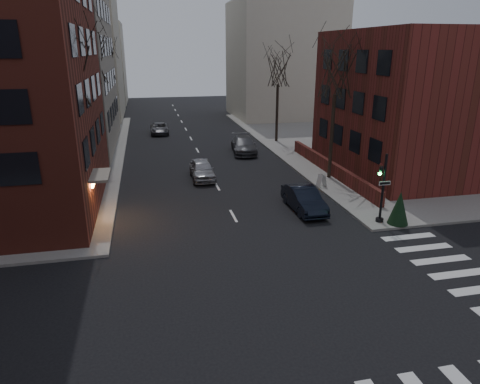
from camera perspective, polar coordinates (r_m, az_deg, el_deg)
name	(u,v)px	position (r m, az deg, el deg)	size (l,w,h in m)	color
ground	(303,342)	(15.82, 8.34, -19.18)	(160.00, 160.00, 0.00)	black
sidewalk_far_right	(452,137)	(54.42, 26.44, 6.56)	(44.00, 44.00, 0.15)	gray
building_right_brick	(419,103)	(37.49, 22.72, 10.87)	(12.00, 14.00, 11.00)	maroon
low_wall_right	(330,167)	(34.85, 11.92, 3.26)	(0.35, 16.00, 1.00)	maroon
building_distant_la	(67,53)	(67.38, -22.08, 16.79)	(14.00, 16.00, 18.00)	beige
building_distant_ra	(282,60)	(64.71, 5.68, 17.09)	(14.00, 14.00, 16.00)	beige
building_distant_lb	(95,64)	(84.04, -18.72, 15.89)	(10.00, 12.00, 14.00)	beige
traffic_signal	(382,193)	(25.40, 18.35, -0.09)	(0.76, 0.44, 4.00)	black
tree_left_a	(67,71)	(25.94, -22.06, 14.73)	(4.18, 4.18, 10.26)	#2D231C
tree_left_b	(90,58)	(37.82, -19.31, 16.53)	(4.40, 4.40, 10.80)	#2D231C
tree_left_c	(105,64)	(51.78, -17.53, 16.02)	(3.96, 3.96, 9.72)	#2D231C
tree_right_a	(336,72)	(32.60, 12.70, 15.35)	(3.96, 3.96, 9.72)	#2D231C
tree_right_b	(278,69)	(45.70, 5.11, 15.98)	(3.74, 3.74, 9.18)	#2D231C
streetlamp_near	(100,124)	(34.20, -18.18, 8.61)	(0.36, 0.36, 6.28)	black
streetlamp_far	(115,96)	(53.98, -16.32, 12.15)	(0.36, 0.36, 6.28)	black
parked_sedan	(304,199)	(26.87, 8.53, -0.94)	(1.57, 4.50, 1.48)	black
car_lane_silver	(202,169)	(33.27, -5.07, 3.04)	(1.77, 4.39, 1.49)	#98989D
car_lane_gray	(244,145)	(41.50, 0.49, 6.30)	(2.20, 5.40, 1.57)	#44454A
car_lane_far	(159,128)	(52.01, -10.69, 8.33)	(2.09, 4.53, 1.26)	#424247
sandwich_board	(322,180)	(31.37, 10.83, 1.53)	(0.40, 0.56, 0.90)	silver
evergreen_shrub	(399,208)	(25.73, 20.47, -1.98)	(1.15, 1.15, 1.92)	black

